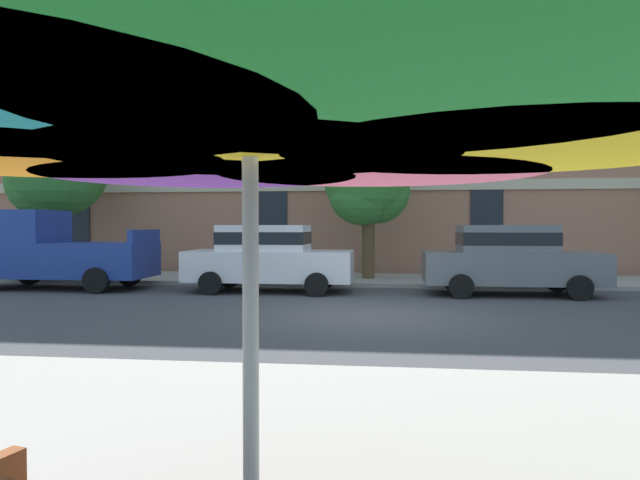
# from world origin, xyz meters

# --- Properties ---
(ground_plane) EXTENTS (120.00, 120.00, 0.00)m
(ground_plane) POSITION_xyz_m (0.00, 0.00, 0.00)
(ground_plane) COLOR #424244
(sidewalk_far) EXTENTS (56.00, 3.60, 0.12)m
(sidewalk_far) POSITION_xyz_m (0.00, 6.80, 0.06)
(sidewalk_far) COLOR #9E998E
(sidewalk_far) RESTS_ON ground
(apartment_building) EXTENTS (45.39, 12.08, 16.00)m
(apartment_building) POSITION_xyz_m (0.00, 14.99, 8.00)
(apartment_building) COLOR #A87056
(apartment_building) RESTS_ON ground
(pickup_blue) EXTENTS (5.10, 2.12, 2.20)m
(pickup_blue) POSITION_xyz_m (-8.97, 3.70, 1.03)
(pickup_blue) COLOR navy
(pickup_blue) RESTS_ON ground
(sedan_white) EXTENTS (4.40, 1.98, 1.78)m
(sedan_white) POSITION_xyz_m (-2.80, 3.70, 0.95)
(sedan_white) COLOR silver
(sedan_white) RESTS_ON ground
(sedan_gray) EXTENTS (4.40, 1.98, 1.78)m
(sedan_gray) POSITION_xyz_m (3.45, 3.70, 0.95)
(sedan_gray) COLOR slate
(sedan_gray) RESTS_ON ground
(street_tree_left) EXTENTS (3.30, 3.18, 5.26)m
(street_tree_left) POSITION_xyz_m (-10.73, 6.60, 3.53)
(street_tree_left) COLOR brown
(street_tree_left) RESTS_ON ground
(street_tree_middle) EXTENTS (2.71, 2.67, 4.57)m
(street_tree_middle) POSITION_xyz_m (-0.25, 6.62, 3.03)
(street_tree_middle) COLOR brown
(street_tree_middle) RESTS_ON ground
(patio_umbrella) EXTENTS (3.38, 3.14, 2.54)m
(patio_umbrella) POSITION_xyz_m (-0.14, -9.00, 2.23)
(patio_umbrella) COLOR silver
(patio_umbrella) RESTS_ON ground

